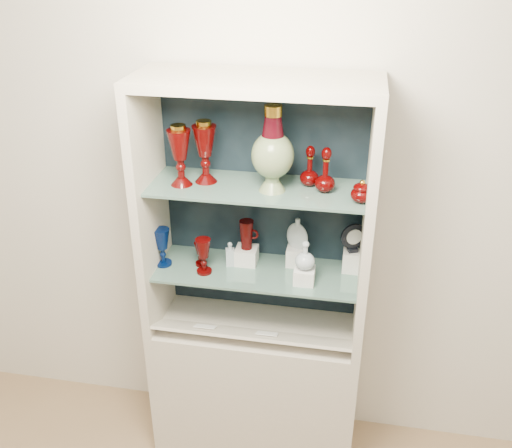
% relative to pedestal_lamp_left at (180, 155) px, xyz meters
% --- Properties ---
extents(wall_back, '(3.50, 0.02, 2.80)m').
position_rel_pedestal_lamp_left_xyz_m(wall_back, '(0.32, 0.23, -0.20)').
color(wall_back, beige).
rests_on(wall_back, ground).
extents(cabinet_base, '(1.00, 0.40, 0.75)m').
position_rel_pedestal_lamp_left_xyz_m(cabinet_base, '(0.32, 0.01, -1.23)').
color(cabinet_base, beige).
rests_on(cabinet_base, ground).
extents(cabinet_back_panel, '(0.98, 0.02, 1.15)m').
position_rel_pedestal_lamp_left_xyz_m(cabinet_back_panel, '(0.32, 0.20, -0.28)').
color(cabinet_back_panel, black).
rests_on(cabinet_back_panel, cabinet_base).
extents(cabinet_side_left, '(0.04, 0.40, 1.15)m').
position_rel_pedestal_lamp_left_xyz_m(cabinet_side_left, '(-0.16, 0.01, -0.28)').
color(cabinet_side_left, beige).
rests_on(cabinet_side_left, cabinet_base).
extents(cabinet_side_right, '(0.04, 0.40, 1.15)m').
position_rel_pedestal_lamp_left_xyz_m(cabinet_side_right, '(0.80, 0.01, -0.28)').
color(cabinet_side_right, beige).
rests_on(cabinet_side_right, cabinet_base).
extents(cabinet_top_cap, '(1.00, 0.40, 0.04)m').
position_rel_pedestal_lamp_left_xyz_m(cabinet_top_cap, '(0.32, 0.01, 0.32)').
color(cabinet_top_cap, beige).
rests_on(cabinet_top_cap, cabinet_side_left).
extents(shelf_lower, '(0.92, 0.34, 0.01)m').
position_rel_pedestal_lamp_left_xyz_m(shelf_lower, '(0.32, 0.03, -0.56)').
color(shelf_lower, slate).
rests_on(shelf_lower, cabinet_side_left).
extents(shelf_upper, '(0.92, 0.34, 0.01)m').
position_rel_pedestal_lamp_left_xyz_m(shelf_upper, '(0.32, 0.03, -0.14)').
color(shelf_upper, slate).
rests_on(shelf_upper, cabinet_side_left).
extents(label_ledge, '(0.92, 0.17, 0.09)m').
position_rel_pedestal_lamp_left_xyz_m(label_ledge, '(0.32, -0.10, -0.82)').
color(label_ledge, beige).
rests_on(label_ledge, cabinet_base).
extents(label_card_0, '(0.10, 0.06, 0.03)m').
position_rel_pedestal_lamp_left_xyz_m(label_card_0, '(0.39, -0.10, -0.81)').
color(label_card_0, white).
rests_on(label_card_0, label_ledge).
extents(label_card_1, '(0.10, 0.06, 0.03)m').
position_rel_pedestal_lamp_left_xyz_m(label_card_1, '(0.10, -0.10, -0.81)').
color(label_card_1, white).
rests_on(label_card_1, label_ledge).
extents(pedestal_lamp_left, '(0.13, 0.13, 0.26)m').
position_rel_pedestal_lamp_left_xyz_m(pedestal_lamp_left, '(0.00, 0.00, 0.00)').
color(pedestal_lamp_left, '#430504').
rests_on(pedestal_lamp_left, shelf_upper).
extents(pedestal_lamp_right, '(0.11, 0.11, 0.27)m').
position_rel_pedestal_lamp_left_xyz_m(pedestal_lamp_right, '(0.09, 0.05, 0.00)').
color(pedestal_lamp_right, '#430504').
rests_on(pedestal_lamp_right, shelf_upper).
extents(enamel_urn, '(0.18, 0.18, 0.36)m').
position_rel_pedestal_lamp_left_xyz_m(enamel_urn, '(0.39, 0.01, 0.05)').
color(enamel_urn, '#10461D').
rests_on(enamel_urn, shelf_upper).
extents(ruby_decanter_a, '(0.11, 0.11, 0.22)m').
position_rel_pedestal_lamp_left_xyz_m(ruby_decanter_a, '(0.61, 0.03, -0.02)').
color(ruby_decanter_a, '#440000').
rests_on(ruby_decanter_a, shelf_upper).
extents(ruby_decanter_b, '(0.09, 0.09, 0.19)m').
position_rel_pedestal_lamp_left_xyz_m(ruby_decanter_b, '(0.54, 0.09, -0.04)').
color(ruby_decanter_b, '#440000').
rests_on(ruby_decanter_b, shelf_upper).
extents(lidded_bowl, '(0.10, 0.10, 0.10)m').
position_rel_pedestal_lamp_left_xyz_m(lidded_bowl, '(0.76, -0.04, -0.08)').
color(lidded_bowl, '#440000').
rests_on(lidded_bowl, shelf_upper).
extents(cobalt_goblet, '(0.10, 0.10, 0.18)m').
position_rel_pedestal_lamp_left_xyz_m(cobalt_goblet, '(-0.12, 0.01, -0.46)').
color(cobalt_goblet, '#041444').
rests_on(cobalt_goblet, shelf_lower).
extents(ruby_goblet_tall, '(0.08, 0.08, 0.17)m').
position_rel_pedestal_lamp_left_xyz_m(ruby_goblet_tall, '(0.09, -0.03, -0.47)').
color(ruby_goblet_tall, '#430504').
rests_on(ruby_goblet_tall, shelf_lower).
extents(ruby_goblet_small, '(0.08, 0.08, 0.12)m').
position_rel_pedestal_lamp_left_xyz_m(ruby_goblet_small, '(0.06, 0.04, -0.49)').
color(ruby_goblet_small, '#440000').
rests_on(ruby_goblet_small, shelf_lower).
extents(riser_ruby_pitcher, '(0.10, 0.10, 0.08)m').
position_rel_pedestal_lamp_left_xyz_m(riser_ruby_pitcher, '(0.26, 0.09, -0.51)').
color(riser_ruby_pitcher, silver).
rests_on(riser_ruby_pitcher, shelf_lower).
extents(ruby_pitcher, '(0.11, 0.08, 0.14)m').
position_rel_pedestal_lamp_left_xyz_m(ruby_pitcher, '(0.26, 0.09, -0.40)').
color(ruby_pitcher, '#430504').
rests_on(ruby_pitcher, riser_ruby_pitcher).
extents(clear_square_bottle, '(0.05, 0.05, 0.12)m').
position_rel_pedestal_lamp_left_xyz_m(clear_square_bottle, '(0.19, 0.06, -0.49)').
color(clear_square_bottle, '#A4B3BC').
rests_on(clear_square_bottle, shelf_lower).
extents(riser_flat_flask, '(0.09, 0.09, 0.09)m').
position_rel_pedestal_lamp_left_xyz_m(riser_flat_flask, '(0.50, 0.12, -0.51)').
color(riser_flat_flask, silver).
rests_on(riser_flat_flask, shelf_lower).
extents(flat_flask, '(0.12, 0.08, 0.15)m').
position_rel_pedestal_lamp_left_xyz_m(flat_flask, '(0.50, 0.12, -0.39)').
color(flat_flask, '#B4C2C7').
rests_on(flat_flask, riser_flat_flask).
extents(riser_clear_round_decanter, '(0.09, 0.09, 0.07)m').
position_rel_pedestal_lamp_left_xyz_m(riser_clear_round_decanter, '(0.55, -0.03, -0.52)').
color(riser_clear_round_decanter, silver).
rests_on(riser_clear_round_decanter, shelf_lower).
extents(clear_round_decanter, '(0.12, 0.12, 0.13)m').
position_rel_pedestal_lamp_left_xyz_m(clear_round_decanter, '(0.55, -0.03, -0.42)').
color(clear_round_decanter, '#A4B3BC').
rests_on(clear_round_decanter, riser_clear_round_decanter).
extents(riser_cameo_medallion, '(0.08, 0.08, 0.10)m').
position_rel_pedestal_lamp_left_xyz_m(riser_cameo_medallion, '(0.75, 0.11, -0.50)').
color(riser_cameo_medallion, silver).
rests_on(riser_cameo_medallion, shelf_lower).
extents(cameo_medallion, '(0.13, 0.09, 0.14)m').
position_rel_pedestal_lamp_left_xyz_m(cameo_medallion, '(0.75, 0.11, -0.38)').
color(cameo_medallion, black).
rests_on(cameo_medallion, riser_cameo_medallion).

